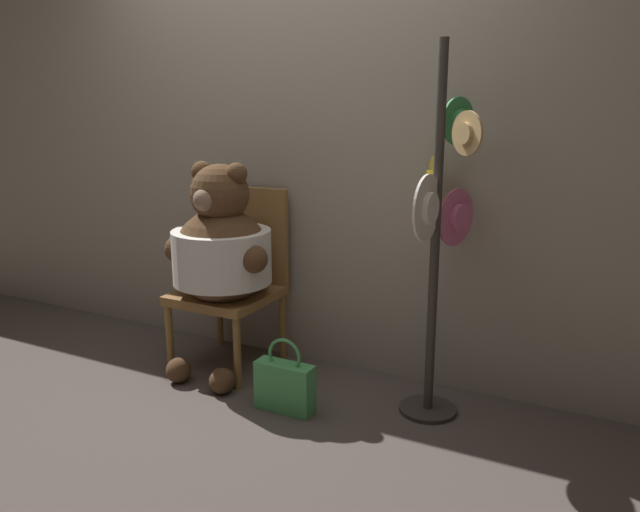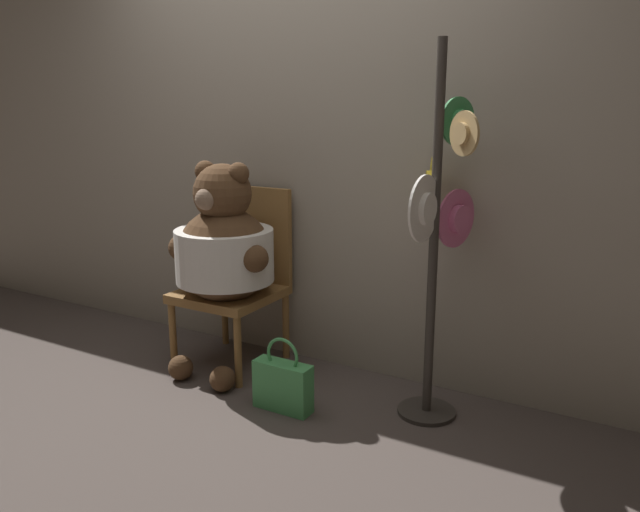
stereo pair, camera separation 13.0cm
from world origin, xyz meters
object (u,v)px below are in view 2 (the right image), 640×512
object	(u,v)px
chair	(239,273)
handbag_on_ground	(283,384)
teddy_bear	(224,249)
hat_display_rack	(439,227)

from	to	relation	value
chair	handbag_on_ground	distance (m)	0.81
handbag_on_ground	teddy_bear	bearing A→B (deg)	155.58
hat_display_rack	handbag_on_ground	world-z (taller)	hat_display_rack
teddy_bear	hat_display_rack	distance (m)	1.19
hat_display_rack	handbag_on_ground	distance (m)	1.07
chair	handbag_on_ground	world-z (taller)	chair
handbag_on_ground	hat_display_rack	bearing A→B (deg)	28.24
hat_display_rack	handbag_on_ground	size ratio (longest dim) A/B	4.65
chair	hat_display_rack	bearing A→B (deg)	-3.71
chair	handbag_on_ground	bearing A→B (deg)	-36.50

